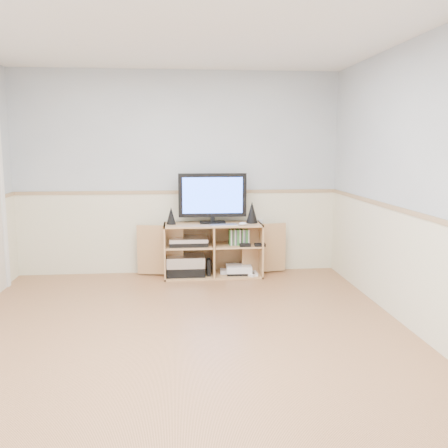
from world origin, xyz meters
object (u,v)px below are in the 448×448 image
(media_cabinet, at_px, (213,248))
(game_consoles, at_px, (238,270))
(keyboard, at_px, (224,225))
(monitor, at_px, (212,196))

(media_cabinet, distance_m, game_consoles, 0.41)
(keyboard, bearing_deg, game_consoles, 29.27)
(monitor, bearing_deg, game_consoles, -11.20)
(monitor, height_order, game_consoles, monitor)
(media_cabinet, xyz_separation_m, monitor, (0.00, -0.01, 0.65))
(media_cabinet, relative_size, game_consoles, 4.12)
(media_cabinet, distance_m, keyboard, 0.40)
(keyboard, distance_m, game_consoles, 0.63)
(monitor, distance_m, keyboard, 0.39)
(media_cabinet, bearing_deg, game_consoles, -12.23)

